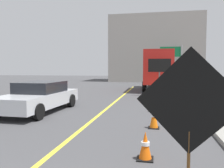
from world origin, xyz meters
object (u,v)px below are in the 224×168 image
at_px(highway_guide_sign, 175,57).
at_px(traffic_cone_mid_lane, 154,117).
at_px(pickup_car, 39,97).
at_px(traffic_cone_near_sign, 145,146).
at_px(traffic_cone_far_lane, 154,105).
at_px(traffic_cone_curbside, 156,97).
at_px(box_truck, 157,70).
at_px(arrow_board_trailer, 159,90).
at_px(roadwork_sign, 190,104).

xyz_separation_m(highway_guide_sign, traffic_cone_mid_lane, (-2.44, -23.04, -3.05)).
height_order(pickup_car, traffic_cone_near_sign, pickup_car).
xyz_separation_m(pickup_car, traffic_cone_far_lane, (5.26, 0.83, -0.35)).
xyz_separation_m(highway_guide_sign, traffic_cone_curbside, (-2.36, -17.21, -3.08)).
relative_size(box_truck, traffic_cone_far_lane, 11.39).
xyz_separation_m(arrow_board_trailer, pickup_car, (-5.56, -7.06, 0.22)).
distance_m(arrow_board_trailer, highway_guide_sign, 14.39).
relative_size(pickup_car, traffic_cone_curbside, 7.12).
distance_m(box_truck, highway_guide_sign, 9.47).
relative_size(roadwork_sign, box_truck, 0.29).
bearing_deg(pickup_car, box_truck, 65.49).
bearing_deg(roadwork_sign, traffic_cone_curbside, 92.73).
relative_size(traffic_cone_far_lane, traffic_cone_curbside, 1.02).
xyz_separation_m(box_truck, traffic_cone_curbside, (-0.08, -8.14, -1.54)).
relative_size(arrow_board_trailer, traffic_cone_curbside, 3.90).
bearing_deg(highway_guide_sign, box_truck, -104.14).
distance_m(roadwork_sign, traffic_cone_far_lane, 7.16).
height_order(box_truck, traffic_cone_mid_lane, box_truck).
relative_size(roadwork_sign, traffic_cone_curbside, 3.37).
xyz_separation_m(highway_guide_sign, traffic_cone_near_sign, (-2.60, -25.80, -3.11)).
bearing_deg(pickup_car, traffic_cone_curbside, 35.18).
bearing_deg(pickup_car, arrow_board_trailer, 51.76).
relative_size(traffic_cone_near_sign, traffic_cone_mid_lane, 0.83).
relative_size(highway_guide_sign, traffic_cone_near_sign, 7.94).
bearing_deg(box_truck, arrow_board_trailer, -88.46).
distance_m(arrow_board_trailer, traffic_cone_curbside, 3.29).
distance_m(roadwork_sign, traffic_cone_mid_lane, 4.33).
distance_m(roadwork_sign, arrow_board_trailer, 13.31).
bearing_deg(traffic_cone_far_lane, pickup_car, -170.99).
relative_size(box_truck, pickup_car, 1.63).
bearing_deg(pickup_car, traffic_cone_far_lane, 9.01).
distance_m(highway_guide_sign, traffic_cone_near_sign, 26.11).
relative_size(box_truck, highway_guide_sign, 1.61).
xyz_separation_m(traffic_cone_mid_lane, traffic_cone_curbside, (0.08, 5.84, -0.03)).
bearing_deg(box_truck, traffic_cone_mid_lane, -90.64).
relative_size(arrow_board_trailer, traffic_cone_near_sign, 4.28).
bearing_deg(traffic_cone_curbside, highway_guide_sign, 82.19).
bearing_deg(pickup_car, traffic_cone_near_sign, -43.27).
height_order(traffic_cone_mid_lane, traffic_cone_curbside, traffic_cone_mid_lane).
distance_m(arrow_board_trailer, traffic_cone_far_lane, 6.23).
relative_size(arrow_board_trailer, highway_guide_sign, 0.54).
bearing_deg(highway_guide_sign, arrow_board_trailer, -98.79).
distance_m(traffic_cone_near_sign, traffic_cone_far_lane, 5.65).
bearing_deg(roadwork_sign, traffic_cone_mid_lane, 97.62).
bearing_deg(traffic_cone_far_lane, traffic_cone_mid_lane, -89.76).
distance_m(highway_guide_sign, traffic_cone_far_lane, 20.53).
bearing_deg(arrow_board_trailer, traffic_cone_mid_lane, -91.80).
relative_size(roadwork_sign, traffic_cone_near_sign, 3.70).
xyz_separation_m(roadwork_sign, box_truck, (-0.40, 18.13, 0.41)).
distance_m(arrow_board_trailer, box_truck, 5.06).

